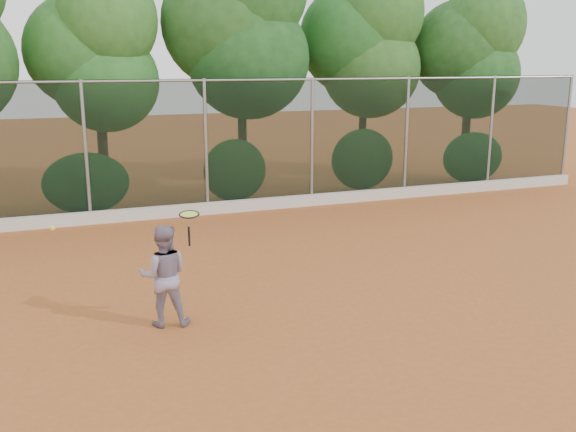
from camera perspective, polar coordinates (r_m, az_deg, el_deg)
name	(u,v)px	position (r m, az deg, el deg)	size (l,w,h in m)	color
ground	(309,301)	(10.84, 1.90, -7.60)	(80.00, 80.00, 0.00)	#A25626
concrete_curb	(209,208)	(17.03, -7.00, 0.68)	(24.00, 0.20, 0.30)	silver
tennis_player	(164,275)	(9.85, -10.99, -5.21)	(0.76, 0.59, 1.57)	gray
chainlink_fence	(206,143)	(16.91, -7.32, 6.47)	(24.09, 0.09, 3.50)	black
foliage_backdrop	(166,43)	(18.61, -10.75, 14.83)	(23.70, 3.63, 7.55)	#3F2A18
tennis_racket	(189,217)	(9.53, -8.78, -0.09)	(0.38, 0.38, 0.54)	black
tennis_ball_in_flight	(53,228)	(9.28, -20.20, -1.02)	(0.07, 0.07, 0.07)	#F2F738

